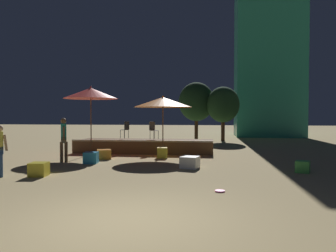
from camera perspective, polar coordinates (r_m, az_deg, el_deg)
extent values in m
plane|color=tan|center=(6.29, -7.53, -15.93)|extent=(120.00, 120.00, 0.00)
cube|color=brown|center=(17.30, -3.98, -3.50)|extent=(7.09, 2.31, 0.62)
cube|color=#CCB793|center=(16.18, -4.78, -2.61)|extent=(7.09, 0.12, 0.08)
cylinder|color=brown|center=(15.62, -0.90, -0.95)|extent=(0.05, 0.05, 2.32)
cone|color=orange|center=(15.62, -0.90, 4.17)|extent=(2.78, 2.78, 0.48)
sphere|color=orange|center=(15.63, -0.90, 5.19)|extent=(0.08, 0.08, 0.08)
cylinder|color=brown|center=(16.59, -13.26, -0.09)|extent=(0.05, 0.05, 2.75)
cone|color=red|center=(16.61, -13.30, 5.57)|extent=(2.65, 2.65, 0.53)
sphere|color=red|center=(16.64, -13.31, 6.61)|extent=(0.08, 0.08, 0.08)
cube|color=white|center=(12.02, 3.83, -6.32)|extent=(0.74, 0.74, 0.43)
cube|color=orange|center=(14.81, -11.08, -4.84)|extent=(0.77, 0.77, 0.41)
cube|color=#2D9EDB|center=(13.55, -13.27, -5.39)|extent=(0.59, 0.59, 0.45)
cube|color=yellow|center=(14.84, -1.03, -4.68)|extent=(0.53, 0.53, 0.47)
cube|color=#4CC651|center=(11.96, 22.40, -6.58)|extent=(0.57, 0.57, 0.39)
cube|color=yellow|center=(11.21, -21.57, -7.03)|extent=(0.58, 0.58, 0.43)
cylinder|color=tan|center=(11.60, -27.22, -6.01)|extent=(0.13, 0.13, 0.75)
cylinder|color=#2D4C7F|center=(11.45, -27.13, -6.11)|extent=(0.13, 0.13, 0.75)
cylinder|color=#2D4C7F|center=(11.47, -27.21, -3.81)|extent=(0.19, 0.19, 0.24)
cylinder|color=#D8D14C|center=(11.45, -27.23, -2.29)|extent=(0.19, 0.19, 0.57)
cylinder|color=tan|center=(11.47, -26.44, -2.63)|extent=(0.16, 0.15, 0.52)
sphere|color=tan|center=(11.43, -27.26, -0.35)|extent=(0.20, 0.20, 0.20)
cylinder|color=brown|center=(14.07, -18.05, -4.36)|extent=(0.13, 0.13, 0.84)
cylinder|color=brown|center=(14.08, -17.32, -4.35)|extent=(0.13, 0.13, 0.84)
cylinder|color=#72664C|center=(14.03, -17.71, -2.32)|extent=(0.22, 0.22, 0.24)
cylinder|color=teal|center=(14.01, -17.72, -0.92)|extent=(0.22, 0.22, 0.64)
cylinder|color=brown|center=(13.84, -17.70, -1.24)|extent=(0.17, 0.23, 0.58)
cylinder|color=brown|center=(14.19, -17.73, -1.16)|extent=(0.13, 0.15, 0.58)
sphere|color=brown|center=(14.00, -17.74, 0.86)|extent=(0.23, 0.23, 0.23)
cylinder|color=#47474C|center=(16.60, -2.50, -1.58)|extent=(0.02, 0.02, 0.45)
cylinder|color=#47474C|center=(16.79, -1.70, -1.54)|extent=(0.02, 0.02, 0.45)
cylinder|color=#47474C|center=(16.84, -3.14, -1.53)|extent=(0.02, 0.02, 0.45)
cylinder|color=#47474C|center=(17.03, -2.35, -1.50)|extent=(0.02, 0.02, 0.45)
cylinder|color=#47474C|center=(16.80, -2.42, -0.77)|extent=(0.40, 0.40, 0.02)
cube|color=#47474C|center=(16.93, -2.79, 0.01)|extent=(0.26, 0.29, 0.45)
cylinder|color=#2D3338|center=(17.87, -7.62, -1.35)|extent=(0.02, 0.02, 0.45)
cylinder|color=#2D3338|center=(17.65, -8.29, -1.40)|extent=(0.02, 0.02, 0.45)
cylinder|color=#2D3338|center=(17.67, -6.91, -1.39)|extent=(0.02, 0.02, 0.45)
cylinder|color=#2D3338|center=(17.45, -7.57, -1.43)|extent=(0.02, 0.02, 0.45)
cylinder|color=#2D3338|center=(17.65, -7.60, -0.66)|extent=(0.40, 0.40, 0.02)
cube|color=#2D3338|center=(17.53, -7.20, 0.06)|extent=(0.19, 0.33, 0.45)
cylinder|color=#E54C99|center=(8.49, 9.03, -11.11)|extent=(0.25, 0.25, 0.03)
cylinder|color=#3D2B1C|center=(25.06, 9.54, -0.70)|extent=(0.28, 0.28, 1.64)
ellipsoid|color=#1E4223|center=(25.05, 9.57, 3.70)|extent=(2.45, 2.45, 2.70)
cylinder|color=#3D2B1C|center=(25.87, 4.95, -0.48)|extent=(0.28, 0.28, 1.76)
ellipsoid|color=#19381E|center=(25.87, 4.96, 4.24)|extent=(2.77, 2.77, 3.05)
cube|color=teal|center=(31.92, 17.09, 11.25)|extent=(5.90, 4.37, 14.38)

